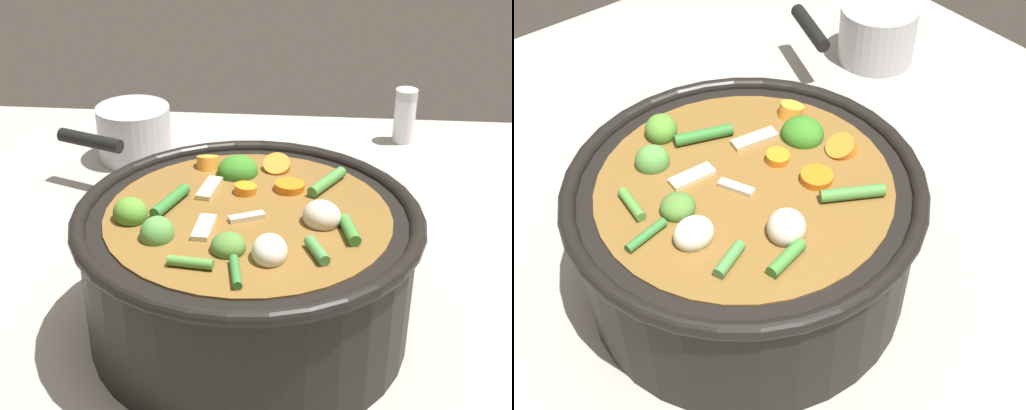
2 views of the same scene
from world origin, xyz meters
TOP-DOWN VIEW (x-y plane):
  - ground_plane at (0.00, 0.00)m, footprint 1.10×1.10m
  - cooking_pot at (-0.00, 0.00)m, footprint 0.31×0.31m
  - small_saucepan at (-0.20, 0.37)m, footprint 0.13×0.17m

SIDE VIEW (x-z plane):
  - ground_plane at x=0.00m, z-range 0.00..0.00m
  - small_saucepan at x=-0.20m, z-range 0.00..0.08m
  - cooking_pot at x=0.00m, z-range 0.00..0.14m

